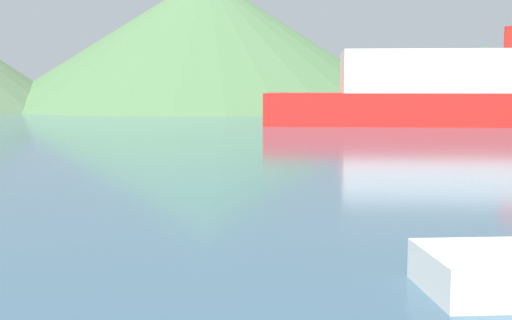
{
  "coord_description": "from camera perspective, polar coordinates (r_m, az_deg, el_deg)",
  "views": [
    {
      "loc": [
        1.2,
        1.9,
        2.43
      ],
      "look_at": [
        0.43,
        14.0,
        1.2
      ],
      "focal_mm": 50.0,
      "sensor_mm": 36.0,
      "label": 1
    }
  ],
  "objects": [
    {
      "name": "hill_east",
      "position": [
        80.36,
        17.82,
        6.24
      ],
      "size": [
        44.91,
        44.91,
        6.84
      ],
      "color": "#3D6038",
      "rests_on": "ground_plane"
    },
    {
      "name": "hill_central",
      "position": [
        85.19,
        -3.97,
        9.42
      ],
      "size": [
        49.28,
        49.28,
        15.64
      ],
      "color": "#476B42",
      "rests_on": "ground_plane"
    }
  ]
}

